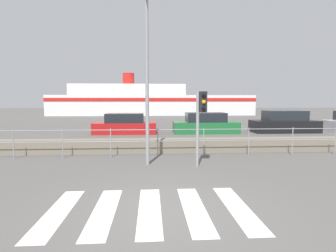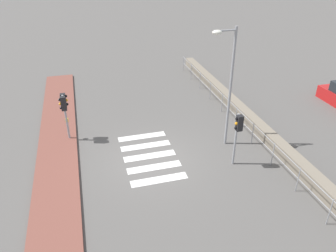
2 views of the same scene
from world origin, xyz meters
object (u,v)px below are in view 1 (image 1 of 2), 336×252
(parked_car_red, at_px, (125,125))
(parked_car_green, at_px, (205,124))
(ferry_boat, at_px, (148,102))
(traffic_light_far, at_px, (201,112))
(streetlamp, at_px, (147,59))
(parked_car_black, at_px, (284,123))

(parked_car_red, relative_size, parked_car_green, 0.95)
(parked_car_red, bearing_deg, ferry_boat, 87.12)
(traffic_light_far, height_order, ferry_boat, ferry_boat)
(ferry_boat, height_order, parked_car_green, ferry_boat)
(streetlamp, distance_m, parked_car_black, 13.39)
(parked_car_red, distance_m, parked_car_black, 11.08)
(traffic_light_far, xyz_separation_m, ferry_boat, (-2.15, 33.81, 0.21))
(parked_car_black, bearing_deg, traffic_light_far, -129.88)
(parked_car_green, distance_m, parked_car_black, 5.60)
(ferry_boat, bearing_deg, traffic_light_far, -86.36)
(parked_car_green, relative_size, parked_car_black, 0.97)
(streetlamp, xyz_separation_m, parked_car_red, (-1.62, 9.03, -2.95))
(ferry_boat, bearing_deg, parked_car_green, -80.22)
(streetlamp, relative_size, parked_car_black, 1.25)
(traffic_light_far, distance_m, streetlamp, 2.45)
(parked_car_black, bearing_deg, ferry_boat, 111.79)
(parked_car_green, bearing_deg, traffic_light_far, -102.81)
(parked_car_green, xyz_separation_m, parked_car_black, (5.60, 0.00, 0.05))
(streetlamp, relative_size, ferry_boat, 0.18)
(parked_car_black, bearing_deg, streetlamp, -136.32)
(ferry_boat, height_order, parked_car_black, ferry_boat)
(traffic_light_far, height_order, streetlamp, streetlamp)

